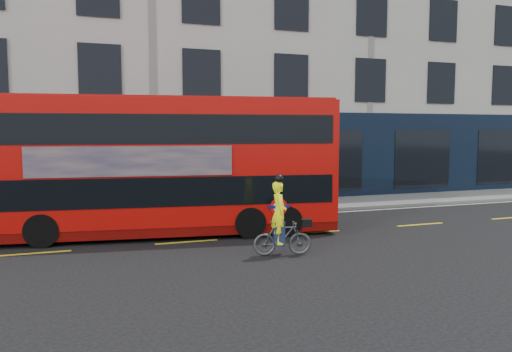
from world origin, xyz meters
name	(u,v)px	position (x,y,z in m)	size (l,w,h in m)	color
ground	(198,254)	(0.00, 0.00, 0.00)	(120.00, 120.00, 0.00)	black
pavement	(160,213)	(0.00, 6.50, 0.06)	(60.00, 3.00, 0.12)	gray
kerb	(167,219)	(0.00, 5.00, 0.07)	(60.00, 0.12, 0.13)	gray
building_terrace	(138,42)	(0.00, 12.94, 7.49)	(50.00, 10.07, 15.00)	#BBB9B1
road_edge_line	(168,222)	(0.00, 4.70, 0.00)	(58.00, 0.10, 0.01)	silver
lane_dashes	(187,242)	(0.00, 1.50, 0.00)	(58.00, 0.12, 0.01)	gold
bus	(166,165)	(-0.35, 2.75, 2.13)	(10.53, 3.69, 4.16)	#BD0B07
cyclist	(281,228)	(1.98, -0.80, 0.71)	(1.54, 0.71, 2.08)	#4B4E50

